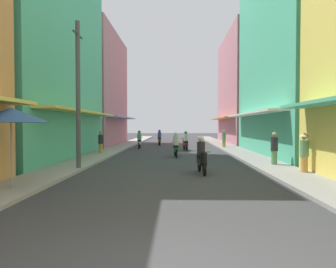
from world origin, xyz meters
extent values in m
plane|color=#38383A|center=(0.00, 21.03, 0.00)|extent=(110.14, 110.14, 0.00)
cube|color=#9E9991|center=(-4.83, 21.03, 0.06)|extent=(1.88, 58.06, 0.12)
cube|color=gray|center=(4.83, 21.03, 0.06)|extent=(1.88, 58.06, 0.12)
cube|color=#4CB28C|center=(-8.77, 14.63, 7.71)|extent=(6.00, 12.99, 15.43)
cube|color=#EFD159|center=(-5.27, 14.63, 2.80)|extent=(1.10, 11.69, 0.12)
cube|color=#B7727F|center=(-8.77, 27.75, 5.66)|extent=(6.00, 12.10, 11.33)
cube|color=#8CA5CC|center=(-5.27, 27.75, 2.80)|extent=(1.10, 10.89, 0.12)
cube|color=#4CB28C|center=(8.77, 17.31, 7.22)|extent=(6.00, 13.09, 14.44)
cube|color=silver|center=(5.27, 17.31, 2.80)|extent=(1.10, 11.78, 0.12)
cube|color=#B7727F|center=(8.77, 31.45, 6.05)|extent=(6.00, 13.37, 12.11)
cube|color=#D88C4C|center=(5.27, 31.45, 2.80)|extent=(1.10, 12.03, 0.12)
cylinder|color=black|center=(1.36, 8.50, 0.28)|extent=(0.13, 0.56, 0.56)
cylinder|color=black|center=(1.26, 9.75, 0.28)|extent=(0.13, 0.56, 0.56)
cube|color=black|center=(1.31, 9.17, 0.50)|extent=(0.36, 1.02, 0.24)
cube|color=black|center=(1.29, 9.37, 0.70)|extent=(0.33, 0.58, 0.14)
cylinder|color=black|center=(1.35, 8.63, 0.70)|extent=(0.28, 0.28, 0.45)
cylinder|color=black|center=(1.35, 8.63, 0.95)|extent=(0.55, 0.08, 0.03)
cylinder|color=#262628|center=(1.29, 9.32, 1.05)|extent=(0.34, 0.34, 0.55)
sphere|color=silver|center=(1.29, 9.32, 1.45)|extent=(0.26, 0.26, 0.26)
cylinder|color=black|center=(-1.57, 27.92, 0.28)|extent=(0.15, 0.57, 0.56)
cylinder|color=black|center=(-1.41, 26.68, 0.28)|extent=(0.15, 0.57, 0.56)
cube|color=orange|center=(-1.49, 27.25, 0.50)|extent=(0.41, 1.03, 0.24)
cube|color=black|center=(-1.46, 27.05, 0.70)|extent=(0.35, 0.59, 0.14)
cylinder|color=orange|center=(-1.56, 27.80, 0.70)|extent=(0.28, 0.28, 0.45)
cylinder|color=black|center=(-1.56, 27.80, 0.95)|extent=(0.55, 0.10, 0.03)
cylinder|color=#334C8C|center=(-1.47, 27.10, 1.05)|extent=(0.34, 0.34, 0.55)
sphere|color=#1E38B7|center=(-1.47, 27.10, 1.45)|extent=(0.26, 0.26, 0.26)
cylinder|color=black|center=(0.87, 21.72, 0.28)|extent=(0.16, 0.57, 0.56)
cylinder|color=black|center=(1.04, 20.49, 0.28)|extent=(0.16, 0.57, 0.56)
cube|color=red|center=(0.96, 21.06, 0.50)|extent=(0.41, 1.03, 0.24)
cube|color=black|center=(0.99, 20.86, 0.70)|extent=(0.35, 0.59, 0.14)
cylinder|color=red|center=(0.88, 21.60, 0.70)|extent=(0.28, 0.28, 0.45)
cylinder|color=black|center=(0.88, 21.60, 0.95)|extent=(0.55, 0.10, 0.03)
cylinder|color=beige|center=(0.98, 20.91, 1.05)|extent=(0.34, 0.34, 0.55)
sphere|color=#197233|center=(0.98, 20.91, 1.45)|extent=(0.26, 0.26, 0.26)
cylinder|color=black|center=(-3.00, 23.57, 0.28)|extent=(0.11, 0.56, 0.56)
cylinder|color=black|center=(-2.94, 22.32, 0.28)|extent=(0.11, 0.56, 0.56)
cube|color=silver|center=(-2.97, 22.89, 0.50)|extent=(0.33, 1.01, 0.24)
cube|color=black|center=(-2.96, 22.69, 0.70)|extent=(0.31, 0.57, 0.14)
cylinder|color=silver|center=(-3.00, 23.44, 0.70)|extent=(0.28, 0.28, 0.45)
cylinder|color=black|center=(-3.00, 23.44, 0.95)|extent=(0.55, 0.06, 0.03)
cylinder|color=#598C59|center=(-2.96, 22.74, 1.05)|extent=(0.34, 0.34, 0.55)
sphere|color=#197233|center=(-2.96, 22.74, 1.45)|extent=(0.26, 0.26, 0.26)
cylinder|color=black|center=(0.14, 16.47, 0.28)|extent=(0.12, 0.56, 0.56)
cylinder|color=black|center=(0.24, 15.22, 0.28)|extent=(0.12, 0.56, 0.56)
cube|color=#197233|center=(0.19, 15.80, 0.50)|extent=(0.36, 1.02, 0.24)
cube|color=black|center=(0.21, 15.60, 0.70)|extent=(0.32, 0.58, 0.14)
cylinder|color=#197233|center=(0.15, 16.35, 0.70)|extent=(0.28, 0.28, 0.45)
cylinder|color=black|center=(0.15, 16.35, 0.95)|extent=(0.55, 0.07, 0.03)
cylinder|color=beige|center=(0.20, 15.65, 1.05)|extent=(0.34, 0.34, 0.55)
sphere|color=silver|center=(0.20, 15.65, 1.45)|extent=(0.26, 0.26, 0.26)
cylinder|color=#BF8C3F|center=(4.38, 23.33, 0.37)|extent=(0.28, 0.28, 0.75)
cylinder|color=#598C59|center=(4.38, 23.33, 1.06)|extent=(0.34, 0.34, 0.63)
sphere|color=tan|center=(4.38, 23.33, 1.52)|extent=(0.22, 0.22, 0.22)
cylinder|color=#598C59|center=(4.99, 11.31, 0.39)|extent=(0.28, 0.28, 0.78)
cylinder|color=#262628|center=(4.99, 11.31, 1.11)|extent=(0.34, 0.34, 0.66)
sphere|color=tan|center=(4.99, 11.31, 1.58)|extent=(0.22, 0.22, 0.22)
cylinder|color=#BF8C3F|center=(5.44, 8.87, 0.38)|extent=(0.28, 0.28, 0.76)
cylinder|color=#598C59|center=(5.44, 8.87, 1.09)|extent=(0.34, 0.34, 0.65)
sphere|color=tan|center=(5.44, 8.87, 1.55)|extent=(0.22, 0.22, 0.22)
cone|color=#D1B77A|center=(5.44, 8.87, 1.65)|extent=(0.44, 0.44, 0.16)
cylinder|color=#BF8C3F|center=(-4.96, 17.32, 0.37)|extent=(0.28, 0.28, 0.75)
cylinder|color=#262628|center=(-4.96, 17.32, 1.06)|extent=(0.34, 0.34, 0.63)
sphere|color=#9E7256|center=(-4.96, 17.32, 1.52)|extent=(0.22, 0.22, 0.22)
cylinder|color=#99999E|center=(-4.81, 5.50, 1.20)|extent=(0.05, 0.05, 2.39)
cone|color=#335999|center=(-4.81, 5.50, 2.34)|extent=(2.28, 2.28, 0.45)
cylinder|color=#4C4C4F|center=(-4.14, 9.91, 3.32)|extent=(0.20, 0.20, 6.65)
cylinder|color=#3F382D|center=(-4.14, 9.91, 6.05)|extent=(0.08, 1.20, 0.08)
camera|label=1|loc=(0.26, -3.87, 2.03)|focal=33.25mm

